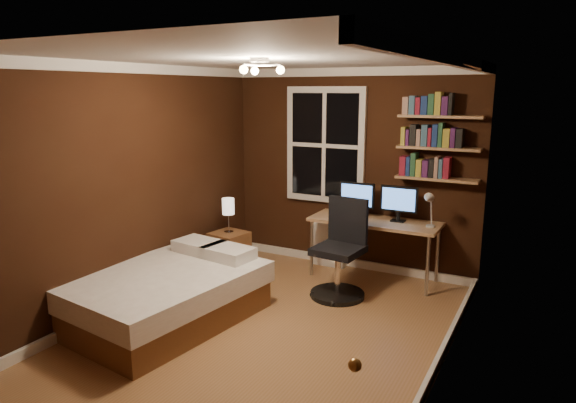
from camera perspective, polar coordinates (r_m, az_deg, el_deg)
The scene contains 24 objects.
floor at distance 5.04m, azimuth -2.23°, elevation -14.10°, with size 4.20×4.20×0.00m, color olive.
wall_back at distance 6.49m, azimuth 7.07°, elevation 3.45°, with size 3.20×0.04×2.50m, color black.
wall_left at distance 5.59m, azimuth -16.68°, elevation 1.59°, with size 0.04×4.20×2.50m, color black.
wall_right at distance 4.07m, azimuth 17.48°, elevation -2.34°, with size 0.04×4.20×2.50m, color black.
ceiling at distance 4.52m, azimuth -2.51°, elevation 15.60°, with size 3.20×4.20×0.02m, color white.
window at distance 6.55m, azimuth 4.15°, elevation 6.24°, with size 1.06×0.06×1.46m, color white.
door at distance 2.73m, azimuth 10.57°, elevation -14.39°, with size 0.03×0.82×2.05m, color black, non-canonical shape.
door_knob at distance 2.50m, azimuth 7.44°, elevation -17.58°, with size 0.06×0.06×0.06m, color #CD9246.
ceiling_fixture at distance 4.43m, azimuth -3.17°, elevation 14.37°, with size 0.44×0.44×0.18m, color beige, non-canonical shape.
bookshelf_lower at distance 6.07m, azimuth 16.21°, elevation 2.45°, with size 0.92×0.22×0.03m, color #977549.
books_row_lower at distance 6.05m, azimuth 16.28°, elevation 3.66°, with size 0.54×0.16×0.23m, color maroon, non-canonical shape.
bookshelf_middle at distance 6.03m, azimuth 16.41°, elevation 5.73°, with size 0.92×0.22×0.03m, color #977549.
books_row_middle at distance 6.01m, azimuth 16.48°, elevation 6.95°, with size 0.66×0.16×0.23m, color navy, non-canonical shape.
bookshelf_upper at distance 6.00m, azimuth 16.61°, elevation 9.04°, with size 0.92×0.22×0.03m, color #977549.
books_row_upper at distance 5.99m, azimuth 16.69°, elevation 10.28°, with size 0.48×0.16×0.23m, color #235336, non-canonical shape.
bed at distance 5.27m, azimuth -13.29°, elevation -10.04°, with size 1.54×1.99×0.62m.
nightstand at distance 6.50m, azimuth -6.53°, elevation -5.57°, with size 0.40×0.40×0.50m, color brown.
bedside_lamp at distance 6.38m, azimuth -6.64°, elevation -1.56°, with size 0.15×0.15×0.43m, color beige, non-canonical shape.
radiator at distance 6.67m, azimuth 4.68°, elevation -4.46°, with size 0.42×0.15×0.64m, color silver.
desk at distance 6.18m, azimuth 9.57°, elevation -2.61°, with size 1.53×0.57×0.73m.
monitor_left at distance 6.27m, azimuth 7.66°, elevation 0.21°, with size 0.44×0.12×0.42m, color black, non-canonical shape.
monitor_right at distance 6.12m, azimuth 12.20°, elevation -0.27°, with size 0.44×0.12×0.42m, color black, non-canonical shape.
desk_lamp at distance 5.88m, azimuth 15.48°, elevation -0.85°, with size 0.14×0.32×0.44m, color silver, non-canonical shape.
office_chair at distance 5.70m, azimuth 5.84°, elevation -6.35°, with size 0.60×0.60×1.08m.
Camera 1 is at (2.29, -3.89, 2.24)m, focal length 32.00 mm.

